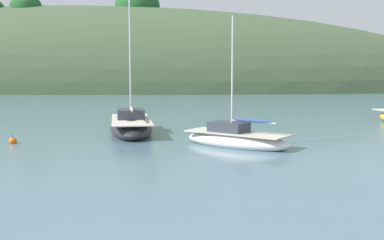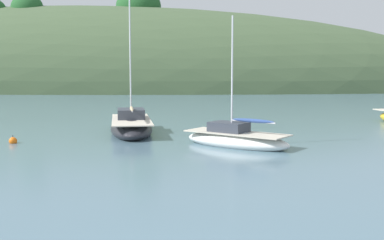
{
  "view_description": "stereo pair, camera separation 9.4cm",
  "coord_description": "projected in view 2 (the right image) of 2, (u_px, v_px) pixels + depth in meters",
  "views": [
    {
      "loc": [
        0.85,
        -7.26,
        4.16
      ],
      "look_at": [
        0.0,
        20.0,
        1.2
      ],
      "focal_mm": 45.97,
      "sensor_mm": 36.0,
      "label": 1
    },
    {
      "loc": [
        0.94,
        -7.25,
        4.16
      ],
      "look_at": [
        0.0,
        20.0,
        1.2
      ],
      "focal_mm": 45.97,
      "sensor_mm": 36.0,
      "label": 2
    }
  ],
  "objects": [
    {
      "name": "mooring_buoy_channel",
      "position": [
        13.0,
        141.0,
        26.82
      ],
      "size": [
        0.44,
        0.44,
        0.54
      ],
      "color": "orange",
      "rests_on": "ground"
    },
    {
      "name": "far_shoreline_hill",
      "position": [
        69.0,
        89.0,
        90.91
      ],
      "size": [
        150.0,
        36.0,
        33.75
      ],
      "color": "#425638",
      "rests_on": "ground"
    },
    {
      "name": "sailboat_orange_cutter",
      "position": [
        131.0,
        126.0,
        30.71
      ],
      "size": [
        3.92,
        7.91,
        9.01
      ],
      "color": "#232328",
      "rests_on": "ground"
    },
    {
      "name": "mooring_buoy_inner",
      "position": [
        136.0,
        115.0,
        41.23
      ],
      "size": [
        0.44,
        0.44,
        0.54
      ],
      "color": "yellow",
      "rests_on": "ground"
    },
    {
      "name": "sailboat_navy_dinghy",
      "position": [
        236.0,
        139.0,
        25.84
      ],
      "size": [
        6.16,
        5.11,
        7.01
      ],
      "color": "white",
      "rests_on": "ground"
    }
  ]
}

